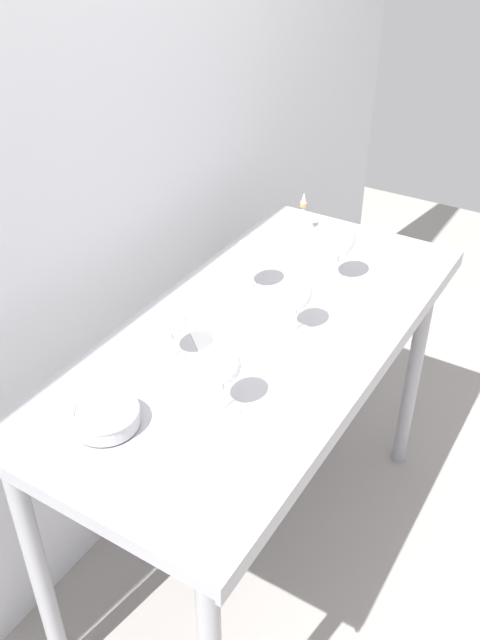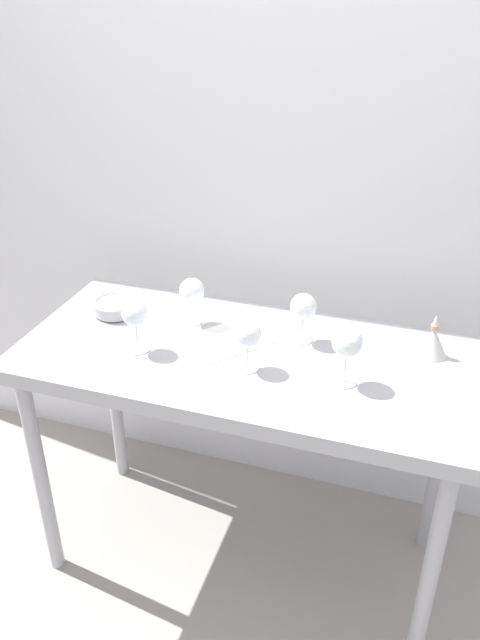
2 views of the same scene
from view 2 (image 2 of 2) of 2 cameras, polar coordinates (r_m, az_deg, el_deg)
ground_plane at (r=2.56m, az=0.31°, el=-20.16°), size 6.00×6.00×0.00m
back_wall at (r=2.23m, az=4.36°, el=12.38°), size 3.80×0.04×2.60m
steel_counter at (r=2.02m, az=0.31°, el=-5.46°), size 1.40×0.65×0.90m
wine_glass_near_center at (r=1.83m, az=0.70°, el=-1.39°), size 0.08×0.08×0.16m
wine_glass_far_right at (r=1.98m, az=5.70°, el=1.08°), size 0.08×0.08×0.16m
wine_glass_near_right at (r=1.78m, az=9.60°, el=-2.13°), size 0.09×0.09×0.18m
wine_glass_far_left at (r=2.08m, az=-4.33°, el=2.53°), size 0.08×0.08×0.16m
wine_glass_near_left at (r=1.94m, az=-9.40°, el=0.47°), size 0.08×0.08×0.17m
tasting_sheet_upper at (r=2.03m, az=-1.00°, el=-1.74°), size 0.31×0.32×0.00m
tasting_bowl at (r=2.21m, az=-11.10°, el=1.20°), size 0.15×0.15×0.05m
decanter_funnel at (r=2.01m, az=16.86°, el=-1.85°), size 0.10×0.10×0.14m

